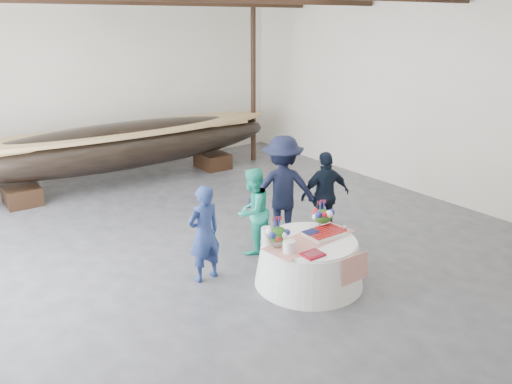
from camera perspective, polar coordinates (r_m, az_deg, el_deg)
floor at (r=9.31m, az=-2.59°, el=-5.41°), size 10.00×12.00×0.01m
wall_back at (r=14.00m, az=-16.54°, el=11.73°), size 10.00×0.02×4.50m
wall_right at (r=12.04m, az=17.96°, el=10.52°), size 0.02×12.00×4.50m
pavilion_structure at (r=9.12m, az=-5.75°, el=19.91°), size 9.80×11.76×4.50m
longboat_display at (r=12.55m, az=-14.75°, el=5.19°), size 8.15×1.63×1.53m
banquet_table at (r=7.75m, az=6.08°, el=-7.89°), size 1.67×1.67×0.72m
tabletop_items at (r=7.57m, az=5.37°, el=-4.26°), size 1.60×0.95×0.40m
guest_woman_blue at (r=7.67m, az=-5.95°, el=-4.74°), size 0.59×0.42×1.55m
guest_woman_teal at (r=8.55m, az=-0.41°, el=-2.18°), size 0.90×0.81×1.51m
guest_man_left at (r=8.98m, az=3.05°, el=0.34°), size 1.45×1.28×1.95m
guest_man_right at (r=9.23m, az=7.92°, el=-0.35°), size 1.03×0.65×1.63m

